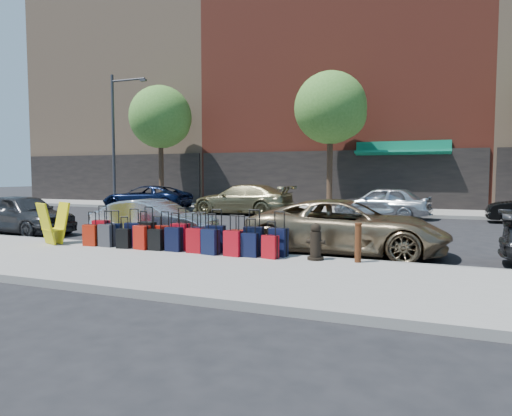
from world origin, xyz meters
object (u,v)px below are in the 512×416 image
at_px(tree_left, 162,119).
at_px(suitcase_front_5, 180,237).
at_px(fire_hydrant, 316,243).
at_px(car_far_1, 242,199).
at_px(tree_center, 333,110).
at_px(streetlight, 116,132).
at_px(bollard, 358,242).
at_px(car_near_1, 155,221).
at_px(display_rack, 53,224).
at_px(car_near_2, 347,227).
at_px(car_near_0, 23,214).
at_px(car_far_0, 147,198).
at_px(car_far_2, 382,202).

bearing_deg(tree_left, suitcase_front_5, -55.56).
height_order(fire_hydrant, car_far_1, car_far_1).
distance_m(tree_center, streetlight, 13.48).
bearing_deg(bollard, car_near_1, 164.63).
bearing_deg(car_far_1, streetlight, -100.41).
height_order(tree_left, display_rack, tree_left).
height_order(car_near_2, car_far_1, car_far_1).
relative_size(tree_left, bollard, 8.67).
bearing_deg(car_near_2, streetlight, 53.14).
xyz_separation_m(suitcase_front_5, fire_hydrant, (3.43, -0.06, 0.04)).
bearing_deg(display_rack, car_near_0, 171.36).
height_order(tree_left, suitcase_front_5, tree_left).
bearing_deg(car_near_1, bollard, -106.33).
bearing_deg(tree_left, car_far_1, -24.28).
relative_size(fire_hydrant, car_near_0, 0.20).
xyz_separation_m(fire_hydrant, display_rack, (-7.09, -0.36, 0.18)).
bearing_deg(fire_hydrant, car_far_0, 136.52).
height_order(suitcase_front_5, car_far_0, car_far_0).
relative_size(tree_center, fire_hydrant, 9.09).
xyz_separation_m(display_rack, car_near_1, (1.75, 2.13, -0.06)).
relative_size(tree_left, tree_center, 1.00).
height_order(tree_center, car_far_1, tree_center).
relative_size(display_rack, car_near_2, 0.22).
bearing_deg(car_far_0, car_near_0, 8.03).
bearing_deg(car_far_1, tree_center, 129.92).
bearing_deg(car_far_2, streetlight, -88.59).
bearing_deg(car_near_0, tree_left, 19.91).
bearing_deg(tree_left, bollard, -45.37).
bearing_deg(car_far_1, fire_hydrant, 33.33).
bearing_deg(suitcase_front_5, car_far_0, 136.59).
relative_size(streetlight, car_far_2, 1.85).
xyz_separation_m(suitcase_front_5, car_far_1, (-3.26, 11.36, 0.28)).
bearing_deg(car_far_0, car_near_2, 48.32).
bearing_deg(fire_hydrant, tree_center, 100.42).
xyz_separation_m(streetlight, car_near_2, (16.53, -11.82, -3.97)).
distance_m(display_rack, car_far_1, 11.80).
relative_size(suitcase_front_5, display_rack, 0.95).
distance_m(fire_hydrant, car_far_0, 17.49).
xyz_separation_m(tree_left, display_rack, (6.17, -14.75, -4.72)).
xyz_separation_m(streetlight, car_far_2, (16.28, -1.74, -3.92)).
bearing_deg(car_near_0, car_far_2, -38.32).
relative_size(car_near_1, car_far_0, 0.76).
bearing_deg(tree_center, fire_hydrant, -79.16).
height_order(car_far_0, car_far_1, car_far_1).
distance_m(display_rack, car_far_2, 14.25).
distance_m(suitcase_front_5, car_near_1, 2.56).
height_order(fire_hydrant, car_near_2, car_near_2).
relative_size(fire_hydrant, bollard, 0.95).
height_order(streetlight, fire_hydrant, streetlight).
relative_size(bollard, display_rack, 0.76).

